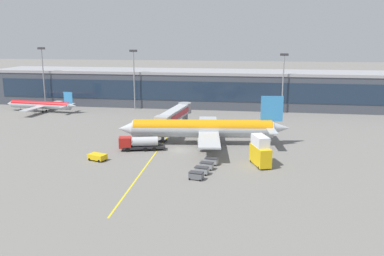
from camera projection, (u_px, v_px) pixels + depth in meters
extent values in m
plane|color=slate|center=(179.00, 150.00, 96.68)|extent=(700.00, 700.00, 0.00)
cube|color=yellow|center=(160.00, 147.00, 99.40)|extent=(3.48, 79.95, 0.01)
cube|color=#424751|center=(225.00, 90.00, 155.89)|extent=(176.48, 20.52, 12.50)
cube|color=#1E2D42|center=(223.00, 92.00, 145.81)|extent=(171.18, 0.16, 7.00)
cube|color=#99999E|center=(226.00, 72.00, 154.40)|extent=(180.01, 20.93, 1.00)
cylinder|color=#B2B7BC|center=(202.00, 129.00, 101.20)|extent=(35.08, 8.62, 4.16)
cylinder|color=orange|center=(203.00, 128.00, 101.12)|extent=(34.37, 8.36, 3.99)
cone|color=#B2B7BC|center=(127.00, 129.00, 101.70)|extent=(4.63, 4.45, 3.95)
cone|color=#B2B7BC|center=(280.00, 128.00, 100.60)|extent=(5.40, 4.15, 3.53)
cube|color=#388CD1|center=(272.00, 109.00, 99.60)|extent=(5.40, 1.05, 6.23)
cube|color=#B2B7BC|center=(272.00, 131.00, 96.57)|extent=(2.84, 6.85, 0.24)
cube|color=#B2B7BC|center=(267.00, 123.00, 104.67)|extent=(2.84, 6.85, 0.24)
cube|color=#B2B7BC|center=(209.00, 140.00, 92.07)|extent=(6.65, 15.13, 0.40)
cube|color=#B2B7BC|center=(208.00, 122.00, 110.38)|extent=(6.65, 15.13, 0.40)
cylinder|color=#939399|center=(205.00, 143.00, 94.98)|extent=(3.47, 2.68, 2.29)
cylinder|color=#939399|center=(204.00, 130.00, 108.16)|extent=(3.47, 2.68, 2.29)
cylinder|color=black|center=(152.00, 142.00, 102.27)|extent=(1.04, 0.53, 1.00)
cylinder|color=slate|center=(152.00, 138.00, 102.08)|extent=(0.20, 0.20, 1.78)
cylinder|color=black|center=(211.00, 144.00, 100.06)|extent=(1.04, 0.53, 1.00)
cylinder|color=slate|center=(211.00, 141.00, 99.87)|extent=(0.20, 0.20, 1.78)
cylinder|color=black|center=(211.00, 140.00, 103.71)|extent=(1.04, 0.53, 1.00)
cylinder|color=slate|center=(211.00, 137.00, 103.51)|extent=(0.20, 0.20, 1.78)
cube|color=#B2B7BC|center=(175.00, 114.00, 113.32)|extent=(5.04, 21.44, 2.80)
cube|color=red|center=(175.00, 114.00, 113.31)|extent=(4.83, 18.07, 1.54)
cube|color=#9EA3A8|center=(162.00, 122.00, 103.29)|extent=(3.89, 3.53, 2.94)
cylinder|color=#4C4C51|center=(163.00, 135.00, 104.01)|extent=(0.70, 0.70, 3.76)
cube|color=#262628|center=(163.00, 141.00, 104.40)|extent=(1.97, 1.97, 0.30)
cylinder|color=gray|center=(185.00, 108.00, 123.35)|extent=(3.90, 3.90, 3.08)
cylinder|color=gray|center=(185.00, 118.00, 124.08)|extent=(1.80, 1.80, 3.76)
cube|color=#232326|center=(144.00, 147.00, 96.58)|extent=(10.31, 4.97, 0.50)
cube|color=#B21E19|center=(125.00, 142.00, 95.87)|extent=(3.34, 3.13, 2.50)
cube|color=black|center=(120.00, 140.00, 95.64)|extent=(0.74, 2.26, 1.12)
cylinder|color=#B7BABF|center=(145.00, 141.00, 96.31)|extent=(6.36, 3.66, 2.20)
cylinder|color=black|center=(127.00, 150.00, 95.11)|extent=(1.06, 0.59, 1.00)
cylinder|color=black|center=(128.00, 147.00, 97.41)|extent=(1.06, 0.59, 1.00)
cylinder|color=black|center=(145.00, 149.00, 95.51)|extent=(1.06, 0.59, 1.00)
cylinder|color=black|center=(145.00, 147.00, 97.82)|extent=(1.06, 0.59, 1.00)
cylinder|color=black|center=(154.00, 149.00, 95.72)|extent=(1.06, 0.59, 1.00)
cylinder|color=black|center=(154.00, 146.00, 98.03)|extent=(1.06, 0.59, 1.00)
cube|color=yellow|center=(260.00, 155.00, 84.88)|extent=(4.69, 7.24, 3.80)
cube|color=silver|center=(260.00, 141.00, 84.54)|extent=(3.99, 5.61, 2.20)
cylinder|color=black|center=(269.00, 167.00, 83.24)|extent=(0.44, 0.65, 0.60)
cylinder|color=black|center=(259.00, 168.00, 82.81)|extent=(0.44, 0.65, 0.60)
cylinder|color=black|center=(261.00, 160.00, 87.79)|extent=(0.44, 0.65, 0.60)
cylinder|color=black|center=(251.00, 161.00, 87.37)|extent=(0.44, 0.65, 0.60)
cube|color=yellow|center=(97.00, 157.00, 88.64)|extent=(4.34, 3.42, 1.10)
cube|color=black|center=(101.00, 156.00, 88.16)|extent=(1.93, 2.39, 0.33)
cylinder|color=black|center=(105.00, 159.00, 89.04)|extent=(0.65, 0.43, 0.60)
cylinder|color=black|center=(99.00, 161.00, 87.26)|extent=(0.65, 0.43, 0.60)
cylinder|color=black|center=(96.00, 157.00, 90.26)|extent=(0.65, 0.43, 0.60)
cylinder|color=black|center=(90.00, 159.00, 88.48)|extent=(0.65, 0.43, 0.60)
cube|color=#595B60|center=(196.00, 176.00, 76.86)|extent=(2.84, 1.97, 1.10)
cube|color=#333338|center=(196.00, 172.00, 76.70)|extent=(2.90, 2.01, 0.10)
cylinder|color=black|center=(190.00, 179.00, 76.64)|extent=(0.38, 0.19, 0.36)
cylinder|color=black|center=(192.00, 177.00, 78.01)|extent=(0.38, 0.19, 0.36)
cylinder|color=black|center=(200.00, 180.00, 75.95)|extent=(0.38, 0.19, 0.36)
cylinder|color=black|center=(203.00, 178.00, 77.32)|extent=(0.38, 0.19, 0.36)
cube|color=gray|center=(202.00, 171.00, 79.79)|extent=(2.84, 1.97, 1.10)
cube|color=#333338|center=(202.00, 167.00, 79.64)|extent=(2.90, 2.01, 0.10)
cylinder|color=black|center=(195.00, 174.00, 79.57)|extent=(0.38, 0.19, 0.36)
cylinder|color=black|center=(198.00, 172.00, 80.95)|extent=(0.38, 0.19, 0.36)
cylinder|color=black|center=(205.00, 175.00, 78.88)|extent=(0.38, 0.19, 0.36)
cylinder|color=black|center=(208.00, 173.00, 80.25)|extent=(0.38, 0.19, 0.36)
cube|color=gray|center=(207.00, 166.00, 82.72)|extent=(2.84, 1.97, 1.10)
cube|color=#333338|center=(207.00, 163.00, 82.57)|extent=(2.90, 2.01, 0.10)
cylinder|color=black|center=(201.00, 169.00, 82.50)|extent=(0.38, 0.19, 0.36)
cylinder|color=black|center=(203.00, 167.00, 83.88)|extent=(0.38, 0.19, 0.36)
cylinder|color=black|center=(210.00, 170.00, 81.81)|extent=(0.38, 0.19, 0.36)
cylinder|color=black|center=(213.00, 168.00, 83.19)|extent=(0.38, 0.19, 0.36)
cube|color=gray|center=(211.00, 161.00, 85.66)|extent=(2.84, 1.97, 1.10)
cube|color=#333338|center=(211.00, 158.00, 85.50)|extent=(2.90, 2.01, 0.10)
cylinder|color=black|center=(206.00, 164.00, 85.44)|extent=(0.38, 0.19, 0.36)
cylinder|color=black|center=(208.00, 162.00, 86.81)|extent=(0.38, 0.19, 0.36)
cylinder|color=black|center=(215.00, 165.00, 84.74)|extent=(0.38, 0.19, 0.36)
cylinder|color=black|center=(217.00, 163.00, 86.12)|extent=(0.38, 0.19, 0.36)
cylinder|color=#B2B7BC|center=(41.00, 105.00, 144.62)|extent=(23.47, 4.82, 2.51)
cylinder|color=red|center=(41.00, 104.00, 144.57)|extent=(23.00, 4.67, 2.41)
cone|color=#B2B7BC|center=(10.00, 104.00, 147.72)|extent=(2.73, 2.62, 2.38)
cone|color=#B2B7BC|center=(73.00, 106.00, 141.43)|extent=(3.21, 2.42, 2.13)
cube|color=#388CD1|center=(68.00, 97.00, 141.17)|extent=(3.27, 0.54, 3.76)
cube|color=#B2B7BC|center=(63.00, 106.00, 139.53)|extent=(1.62, 4.12, 0.15)
cube|color=#B2B7BC|center=(71.00, 104.00, 144.27)|extent=(1.62, 4.12, 0.15)
cube|color=#B2B7BC|center=(32.00, 109.00, 138.63)|extent=(3.89, 10.05, 0.24)
cube|color=#B2B7BC|center=(53.00, 103.00, 150.24)|extent=(3.89, 10.05, 0.24)
cylinder|color=#939399|center=(34.00, 110.00, 140.64)|extent=(2.06, 1.57, 1.38)
cylinder|color=#939399|center=(49.00, 106.00, 148.92)|extent=(2.06, 1.57, 1.38)
cylinder|color=black|center=(21.00, 110.00, 147.17)|extent=(0.63, 0.30, 0.61)
cylinder|color=slate|center=(21.00, 108.00, 147.04)|extent=(0.12, 0.12, 1.19)
cylinder|color=black|center=(43.00, 112.00, 143.68)|extent=(0.63, 0.30, 0.61)
cylinder|color=slate|center=(43.00, 110.00, 143.55)|extent=(0.12, 0.12, 1.19)
cylinder|color=black|center=(46.00, 111.00, 145.81)|extent=(0.63, 0.30, 0.61)
cylinder|color=slate|center=(46.00, 109.00, 145.68)|extent=(0.12, 0.12, 1.19)
cylinder|color=gray|center=(44.00, 78.00, 153.62)|extent=(0.44, 0.44, 21.48)
cube|color=#333338|center=(41.00, 48.00, 151.16)|extent=(2.80, 0.50, 0.80)
cylinder|color=gray|center=(134.00, 81.00, 148.33)|extent=(0.44, 0.44, 20.76)
cube|color=#333338|center=(133.00, 51.00, 145.94)|extent=(2.80, 0.50, 0.80)
cylinder|color=gray|center=(283.00, 85.00, 140.38)|extent=(0.44, 0.44, 19.80)
cube|color=#333338|center=(284.00, 55.00, 138.11)|extent=(2.80, 0.50, 0.80)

